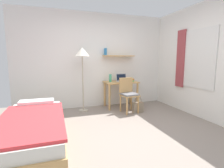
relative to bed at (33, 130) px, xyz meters
The scene contains 11 objects.
ground_plane 1.53m from the bed, ahead, with size 5.28×5.28×0.00m, color gray.
wall_back 2.67m from the bed, 51.87° to the left, with size 4.40×0.27×2.60m.
wall_right 3.69m from the bed, ahead, with size 0.10×4.40×2.60m.
bed is the anchor object (origin of this frame).
desk 2.67m from the bed, 37.28° to the left, with size 0.91×0.55×0.72m.
desk_chair 2.40m from the bed, 27.59° to the left, with size 0.44×0.44×0.87m.
standing_lamp 2.22m from the bed, 56.34° to the left, with size 0.37×0.37×1.64m.
laptop 2.78m from the bed, 37.57° to the left, with size 0.31×0.22×0.22m.
water_bottle 2.50m from the bed, 42.04° to the left, with size 0.07×0.07×0.21m, color #42A87F.
book_stack 2.93m from the bed, 33.93° to the left, with size 0.19×0.24×0.08m.
handbag 2.53m from the bed, 22.74° to the left, with size 0.27×0.11×0.41m.
Camera 1 is at (-1.14, -2.70, 1.35)m, focal length 27.38 mm.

